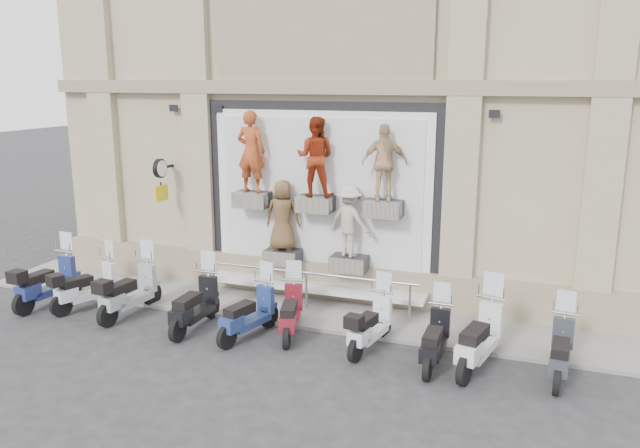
# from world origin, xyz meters

# --- Properties ---
(ground) EXTENTS (90.00, 90.00, 0.00)m
(ground) POSITION_xyz_m (0.00, 0.00, 0.00)
(ground) COLOR #29292B
(ground) RESTS_ON ground
(sidewalk) EXTENTS (16.00, 2.20, 0.08)m
(sidewalk) POSITION_xyz_m (0.00, 2.10, 0.04)
(sidewalk) COLOR gray
(sidewalk) RESTS_ON ground
(building) EXTENTS (14.00, 8.60, 12.00)m
(building) POSITION_xyz_m (0.00, 7.00, 6.00)
(building) COLOR tan
(building) RESTS_ON ground
(shop_vitrine) EXTENTS (5.60, 0.86, 4.30)m
(shop_vitrine) POSITION_xyz_m (0.04, 2.75, 2.43)
(shop_vitrine) COLOR black
(shop_vitrine) RESTS_ON ground
(guard_rail) EXTENTS (5.06, 0.10, 0.93)m
(guard_rail) POSITION_xyz_m (0.00, 2.00, 0.47)
(guard_rail) COLOR #9EA0A5
(guard_rail) RESTS_ON ground
(clock_sign_bracket) EXTENTS (0.10, 0.80, 1.02)m
(clock_sign_bracket) POSITION_xyz_m (-3.90, 2.47, 2.80)
(clock_sign_bracket) COLOR black
(clock_sign_bracket) RESTS_ON ground
(scooter_a) EXTENTS (0.71, 1.97, 1.57)m
(scooter_a) POSITION_xyz_m (-5.65, 0.41, 0.79)
(scooter_a) COLOR navy
(scooter_a) RESTS_ON ground
(scooter_b) EXTENTS (1.13, 1.87, 1.46)m
(scooter_b) POSITION_xyz_m (-4.65, 0.54, 0.73)
(scooter_b) COLOR silver
(scooter_b) RESTS_ON ground
(scooter_c) EXTENTS (0.74, 1.96, 1.55)m
(scooter_c) POSITION_xyz_m (-3.50, 0.49, 0.78)
(scooter_c) COLOR gray
(scooter_c) RESTS_ON ground
(scooter_d) EXTENTS (0.54, 1.85, 1.50)m
(scooter_d) POSITION_xyz_m (-1.79, 0.31, 0.75)
(scooter_d) COLOR black
(scooter_d) RESTS_ON ground
(scooter_e) EXTENTS (0.94, 1.84, 1.43)m
(scooter_e) POSITION_xyz_m (-0.57, 0.29, 0.72)
(scooter_e) COLOR navy
(scooter_e) RESTS_ON ground
(scooter_f) EXTENTS (0.94, 1.79, 1.40)m
(scooter_f) POSITION_xyz_m (0.17, 0.67, 0.70)
(scooter_f) COLOR maroon
(scooter_f) RESTS_ON ground
(scooter_g) EXTENTS (0.80, 1.77, 1.39)m
(scooter_g) POSITION_xyz_m (1.85, 0.57, 0.70)
(scooter_g) COLOR silver
(scooter_g) RESTS_ON ground
(scooter_h) EXTENTS (0.52, 1.72, 1.39)m
(scooter_h) POSITION_xyz_m (3.11, 0.30, 0.70)
(scooter_h) COLOR black
(scooter_h) RESTS_ON ground
(scooter_i) EXTENTS (1.00, 2.06, 1.61)m
(scooter_i) POSITION_xyz_m (3.87, 0.44, 0.81)
(scooter_i) COLOR silver
(scooter_i) RESTS_ON ground
(scooter_j) EXTENTS (0.63, 1.76, 1.40)m
(scooter_j) POSITION_xyz_m (5.22, 0.53, 0.70)
(scooter_j) COLOR #292F33
(scooter_j) RESTS_ON ground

